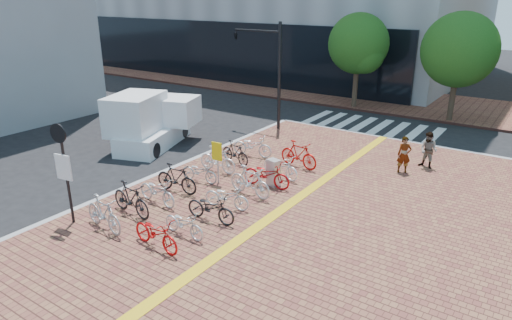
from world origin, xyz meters
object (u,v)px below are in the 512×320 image
Objects in this scene: bike_14 at (281,166)px; pedestrian_a at (404,155)px; bike_1 at (131,199)px; bike_6 at (235,152)px; bike_10 at (211,208)px; bike_15 at (299,154)px; bike_9 at (184,223)px; yellow_sign at (217,155)px; bike_0 at (103,213)px; traffic_light_pole at (259,55)px; bike_2 at (157,191)px; bike_4 at (200,172)px; bike_8 at (156,233)px; utility_box at (273,173)px; bike_13 at (267,174)px; bike_3 at (176,178)px; bike_12 at (250,181)px; box_truck at (152,122)px; bike_7 at (252,146)px; bike_5 at (218,160)px; notice_sign at (63,162)px; pedestrian_b at (429,150)px; bike_11 at (227,196)px.

bike_14 is 1.20× the size of pedestrian_a.
bike_6 is (-0.08, 5.92, -0.08)m from bike_1.
bike_15 reaches higher than bike_10.
bike_9 is 4.32m from yellow_sign.
bike_1 reaches higher than bike_0.
traffic_light_pole is (-5.15, 11.74, 3.50)m from bike_9.
bike_2 is 1.13× the size of bike_4.
bike_1 is 11.03m from pedestrian_a.
bike_9 is (0.18, 0.99, -0.07)m from bike_8.
utility_box is (0.17, 4.87, 0.11)m from bike_9.
bike_3 is at bearing 126.35° from bike_13.
bike_12 is 1.04m from bike_13.
bike_6 is (-0.18, 7.12, -0.07)m from bike_0.
box_truck reaches higher than bike_6.
pedestrian_a is at bearing -54.49° from bike_15.
utility_box is at bearing -142.20° from bike_7.
bike_9 is at bearing 173.34° from bike_13.
pedestrian_a is (6.24, 7.92, 0.29)m from bike_2.
bike_8 is at bearing -68.69° from traffic_light_pole.
traffic_light_pole reaches higher than bike_5.
bike_15 is 3.79m from yellow_sign.
utility_box is at bearing -8.21° from box_truck.
bike_8 is at bearing 7.19° from notice_sign.
utility_box is (0.12, 3.65, 0.05)m from bike_10.
pedestrian_a is at bearing 54.46° from notice_sign.
pedestrian_b is at bearing -21.76° from bike_9.
bike_7 is 6.60m from pedestrian_a.
bike_12 is 1.31m from utility_box.
bike_8 is 1.10× the size of bike_11.
bike_7 is at bearing 20.35° from bike_8.
bike_6 is 7.36m from bike_8.
yellow_sign is (-6.36, -6.35, 0.38)m from pedestrian_b.
pedestrian_b is (4.58, 10.21, 0.36)m from bike_9.
bike_8 is 0.95× the size of bike_13.
traffic_light_pole is at bearing 113.13° from yellow_sign.
bike_14 is 0.32× the size of traffic_light_pole.
yellow_sign is at bearing 30.91° from bike_10.
bike_8 is at bearing -149.54° from bike_6.
bike_10 is 8.76m from pedestrian_a.
bike_0 is at bearing 172.83° from bike_14.
notice_sign is (-3.79, -6.29, 1.59)m from utility_box.
pedestrian_b is (7.02, 10.15, 0.20)m from bike_1.
bike_4 is 8.42m from pedestrian_a.
bike_13 is 1.25× the size of pedestrian_b.
bike_2 is at bearing -75.18° from traffic_light_pole.
bike_0 is 1.00× the size of bike_12.
pedestrian_a is 0.46× the size of notice_sign.
bike_0 is at bearing 98.72° from bike_8.
bike_5 is at bearing 123.04° from bike_14.
bike_4 is at bearing 50.93° from bike_11.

